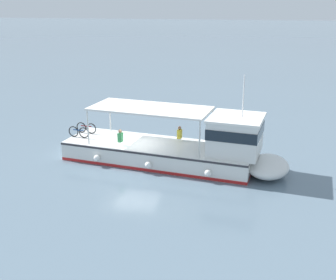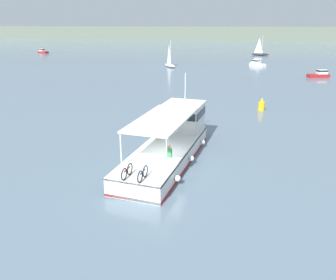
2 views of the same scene
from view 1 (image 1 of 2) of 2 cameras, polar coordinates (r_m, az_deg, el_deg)
name	(u,v)px [view 1 (image 1 of 2)]	position (r m, az deg, el deg)	size (l,w,h in m)	color
ground_plane	(136,162)	(24.20, -4.35, -2.98)	(400.00, 400.00, 0.00)	slate
ferry_main	(185,148)	(23.26, 2.36, -1.17)	(4.79, 13.03, 5.32)	white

